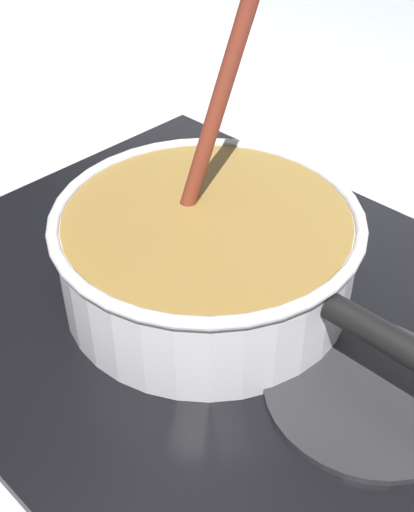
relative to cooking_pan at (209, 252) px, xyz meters
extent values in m
cube|color=#B7B7BC|center=(0.01, -0.18, -0.08)|extent=(2.40, 1.60, 0.04)
cube|color=black|center=(0.00, 0.00, -0.05)|extent=(0.56, 0.48, 0.01)
torus|color=#592D0C|center=(0.00, 0.00, -0.04)|extent=(0.18, 0.18, 0.01)
cylinder|color=#262628|center=(0.17, 0.00, -0.04)|extent=(0.16, 0.16, 0.01)
cylinder|color=silver|center=(0.00, 0.00, -0.01)|extent=(0.26, 0.26, 0.08)
cylinder|color=olive|center=(0.00, 0.00, 0.00)|extent=(0.25, 0.25, 0.08)
torus|color=silver|center=(0.00, 0.00, 0.04)|extent=(0.27, 0.27, 0.01)
cylinder|color=#E5CC7A|center=(-0.08, -0.02, 0.03)|extent=(0.03, 0.03, 0.01)
cylinder|color=beige|center=(0.02, 0.06, 0.03)|extent=(0.04, 0.04, 0.01)
cylinder|color=#EDD88C|center=(0.05, 0.07, 0.03)|extent=(0.03, 0.03, 0.01)
cylinder|color=beige|center=(0.08, 0.05, 0.03)|extent=(0.03, 0.03, 0.01)
cylinder|color=#E5CC7A|center=(0.04, -0.06, 0.03)|extent=(0.03, 0.03, 0.01)
cylinder|color=#E5CC7A|center=(-0.05, 0.06, 0.03)|extent=(0.03, 0.03, 0.01)
cylinder|color=#EDD88C|center=(0.00, -0.03, 0.03)|extent=(0.03, 0.03, 0.01)
cylinder|color=#E5CC7A|center=(0.04, 0.02, 0.03)|extent=(0.03, 0.03, 0.01)
cylinder|color=maroon|center=(-0.02, 0.03, 0.13)|extent=(0.04, 0.08, 0.22)
cube|color=brown|center=(-0.03, 0.00, 0.02)|extent=(0.04, 0.05, 0.01)
camera|label=1|loc=(0.32, -0.33, 0.35)|focal=45.67mm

